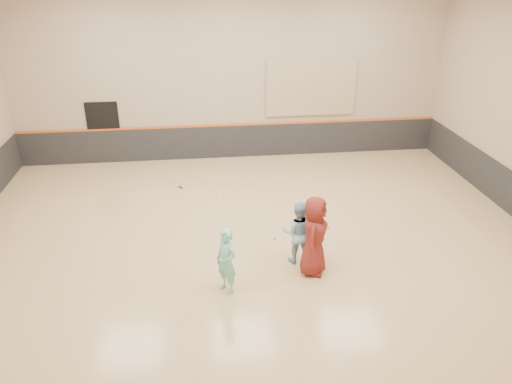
{
  "coord_description": "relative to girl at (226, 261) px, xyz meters",
  "views": [
    {
      "loc": [
        -1.24,
        -11.18,
        6.61
      ],
      "look_at": [
        0.16,
        0.4,
        1.15
      ],
      "focal_mm": 35.0,
      "sensor_mm": 36.0,
      "label": 1
    }
  ],
  "objects": [
    {
      "name": "ball_under_racket",
      "position": [
        1.38,
        2.07,
        -0.73
      ],
      "size": [
        0.07,
        0.07,
        0.07
      ],
      "primitive_type": "sphere",
      "color": "#CDD130",
      "rests_on": "floor"
    },
    {
      "name": "ball_in_hand",
      "position": [
        2.27,
        0.28,
        0.5
      ],
      "size": [
        0.07,
        0.07,
        0.07
      ],
      "primitive_type": "sphere",
      "color": "#B1CD2F",
      "rests_on": "young_man"
    },
    {
      "name": "girl",
      "position": [
        0.0,
        0.0,
        0.0
      ],
      "size": [
        0.62,
        0.67,
        1.53
      ],
      "primitive_type": "imported",
      "rotation": [
        0.0,
        0.0,
        -0.95
      ],
      "color": "#77CFBE",
      "rests_on": "floor"
    },
    {
      "name": "acoustic_panel",
      "position": [
        3.58,
        8.12,
        1.74
      ],
      "size": [
        3.2,
        0.08,
        2.0
      ],
      "primitive_type": "cube",
      "color": "tan",
      "rests_on": "wall_back"
    },
    {
      "name": "room",
      "position": [
        0.78,
        2.17,
        0.05
      ],
      "size": [
        15.04,
        12.04,
        6.22
      ],
      "color": "tan",
      "rests_on": "ground"
    },
    {
      "name": "ball_beside_spare",
      "position": [
        -0.01,
        4.71,
        -0.73
      ],
      "size": [
        0.07,
        0.07,
        0.07
      ],
      "primitive_type": "sphere",
      "color": "yellow",
      "rests_on": "floor"
    },
    {
      "name": "held_racket",
      "position": [
        2.03,
        0.77,
        -0.17
      ],
      "size": [
        0.53,
        0.53,
        0.51
      ],
      "primitive_type": null,
      "color": "#A0C12A",
      "rests_on": "instructor"
    },
    {
      "name": "young_man",
      "position": [
        2.02,
        0.51,
        0.19
      ],
      "size": [
        0.93,
        1.1,
        1.9
      ],
      "primitive_type": "imported",
      "rotation": [
        0.0,
        0.0,
        1.16
      ],
      "color": "maroon",
      "rests_on": "floor"
    },
    {
      "name": "accent_stripe",
      "position": [
        0.78,
        8.13,
        0.46
      ],
      "size": [
        14.9,
        0.03,
        0.06
      ],
      "primitive_type": "cube",
      "color": "#D85914",
      "rests_on": "wall_back"
    },
    {
      "name": "wainscot_back",
      "position": [
        0.78,
        8.14,
        -0.16
      ],
      "size": [
        14.9,
        0.04,
        1.2
      ],
      "primitive_type": "cube",
      "color": "#232326",
      "rests_on": "floor"
    },
    {
      "name": "spare_racket",
      "position": [
        -1.26,
        5.81,
        -0.73
      ],
      "size": [
        0.64,
        0.64,
        0.07
      ],
      "primitive_type": null,
      "color": "gold",
      "rests_on": "floor"
    },
    {
      "name": "doorway",
      "position": [
        -3.72,
        8.15,
        0.34
      ],
      "size": [
        1.1,
        0.05,
        2.2
      ],
      "primitive_type": "cube",
      "color": "black",
      "rests_on": "floor"
    },
    {
      "name": "instructor",
      "position": [
        1.76,
        1.01,
        0.02
      ],
      "size": [
        0.87,
        0.74,
        1.57
      ],
      "primitive_type": "imported",
      "rotation": [
        0.0,
        0.0,
        2.93
      ],
      "color": "#88B7D2",
      "rests_on": "floor"
    }
  ]
}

